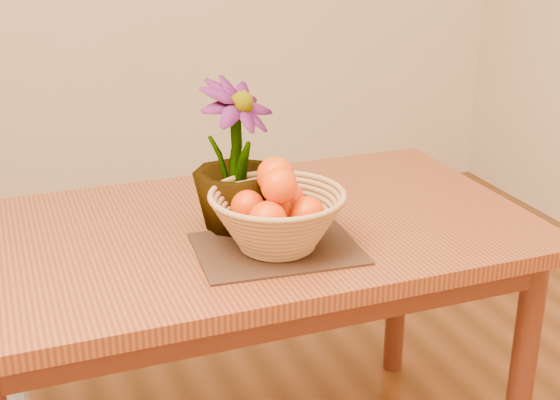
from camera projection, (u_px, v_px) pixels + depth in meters
name	position (u px, v px, depth m)	size (l,w,h in m)	color
table	(247.00, 258.00, 1.93)	(1.40, 0.80, 0.75)	brown
placemat	(277.00, 248.00, 1.77)	(0.36, 0.27, 0.01)	#3A1F15
wicker_basket	(277.00, 222.00, 1.74)	(0.31, 0.31, 0.13)	#B8834C
orange_pile	(277.00, 201.00, 1.72)	(0.19, 0.19, 0.15)	#F13303
potted_plant	(235.00, 157.00, 1.82)	(0.20, 0.20, 0.36)	#1C4C15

